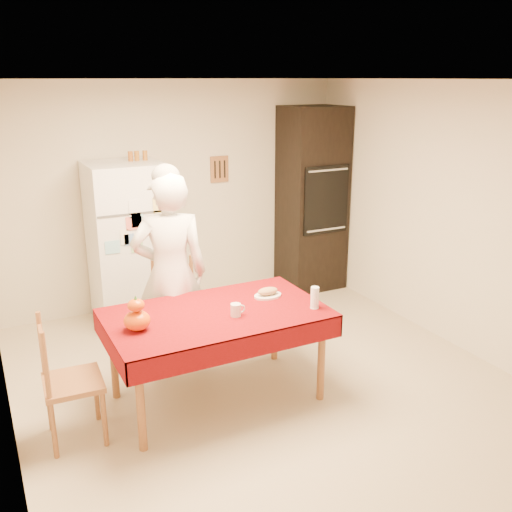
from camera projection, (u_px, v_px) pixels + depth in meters
floor at (267, 384)px, 4.89m from camera, size 4.50×4.50×0.00m
room_shell at (269, 198)px, 4.40m from camera, size 4.02×4.52×2.51m
refrigerator at (129, 244)px, 5.95m from camera, size 0.75×0.74×1.70m
oven_cabinet at (312, 199)px, 6.90m from camera, size 0.70×0.62×2.20m
dining_table at (216, 320)px, 4.47m from camera, size 1.70×1.00×0.76m
chair_far at (177, 307)px, 5.22m from camera, size 0.44×0.42×0.95m
chair_left at (63, 377)px, 3.99m from camera, size 0.42×0.44×0.95m
seated_woman at (170, 275)px, 4.90m from camera, size 0.73×0.56×1.79m
coffee_mug at (236, 310)px, 4.36m from camera, size 0.08×0.08×0.10m
pumpkin_lower at (137, 321)px, 4.12m from camera, size 0.19×0.19×0.15m
pumpkin_upper at (136, 305)px, 4.08m from camera, size 0.12×0.12×0.09m
wine_glass at (315, 298)px, 4.50m from camera, size 0.07×0.07×0.18m
bread_plate at (268, 296)px, 4.76m from camera, size 0.24×0.24×0.02m
bread_loaf at (268, 291)px, 4.75m from camera, size 0.18×0.10×0.06m
spice_jar_left at (130, 156)px, 5.76m from camera, size 0.05×0.05×0.10m
spice_jar_mid at (137, 156)px, 5.79m from camera, size 0.05×0.05×0.10m
spice_jar_right at (145, 155)px, 5.83m from camera, size 0.05×0.05×0.10m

